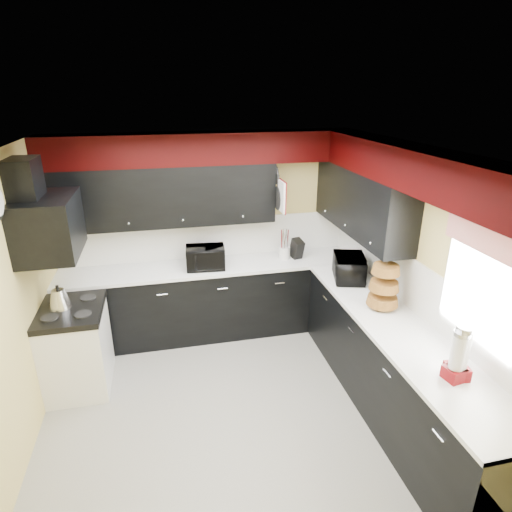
{
  "coord_description": "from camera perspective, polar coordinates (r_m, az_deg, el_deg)",
  "views": [
    {
      "loc": [
        -0.52,
        -3.33,
        2.97
      ],
      "look_at": [
        0.42,
        0.83,
        1.28
      ],
      "focal_mm": 30.0,
      "sensor_mm": 36.0,
      "label": 1
    }
  ],
  "objects": [
    {
      "name": "cab_back",
      "position": [
        5.47,
        -5.9,
        -5.93
      ],
      "size": [
        3.6,
        0.6,
        0.9
      ],
      "primitive_type": "cube",
      "color": "black",
      "rests_on": "ground"
    },
    {
      "name": "cut_board",
      "position": [
        4.96,
        3.43,
        7.94
      ],
      "size": [
        0.03,
        0.26,
        0.35
      ],
      "primitive_type": "cube",
      "color": "white",
      "rests_on": "upper_back"
    },
    {
      "name": "wall_left",
      "position": [
        3.96,
        -30.34,
        -7.33
      ],
      "size": [
        0.06,
        3.6,
        2.5
      ],
      "primitive_type": "cube",
      "color": "#E0C666",
      "rests_on": "ground"
    },
    {
      "name": "window",
      "position": [
        3.64,
        28.14,
        -4.08
      ],
      "size": [
        0.03,
        0.86,
        0.96
      ],
      "primitive_type": null,
      "color": "white",
      "rests_on": "wall_right"
    },
    {
      "name": "cooktop",
      "position": [
        4.68,
        -23.53,
        -6.71
      ],
      "size": [
        0.62,
        0.77,
        0.06
      ],
      "primitive_type": "cube",
      "color": "black",
      "rests_on": "stove"
    },
    {
      "name": "microwave",
      "position": [
        4.92,
        12.35,
        -1.56
      ],
      "size": [
        0.45,
        0.56,
        0.27
      ],
      "primitive_type": "imported",
      "rotation": [
        0.0,
        0.0,
        1.28
      ],
      "color": "black",
      "rests_on": "counter_right"
    },
    {
      "name": "deco_plate",
      "position": [
        3.83,
        24.62,
        8.84
      ],
      "size": [
        0.03,
        0.24,
        0.24
      ],
      "primitive_type": null,
      "color": "white",
      "rests_on": "wall_right"
    },
    {
      "name": "counter_right",
      "position": [
        4.18,
        18.37,
        -8.99
      ],
      "size": [
        0.64,
        3.02,
        0.04
      ],
      "primitive_type": "cube",
      "color": "white",
      "rests_on": "cab_right"
    },
    {
      "name": "ceiling",
      "position": [
        3.4,
        -3.97,
        13.64
      ],
      "size": [
        3.6,
        3.6,
        0.06
      ],
      "primitive_type": "cube",
      "color": "white",
      "rests_on": "wall_back"
    },
    {
      "name": "soffit_right",
      "position": [
        3.86,
        21.5,
        10.55
      ],
      "size": [
        0.36,
        3.24,
        0.35
      ],
      "primitive_type": "cube",
      "color": "black",
      "rests_on": "wall_right"
    },
    {
      "name": "splash_right",
      "position": [
        4.42,
        20.09,
        -3.5
      ],
      "size": [
        0.02,
        3.6,
        0.5
      ],
      "primitive_type": "cube",
      "color": "white",
      "rests_on": "counter_right"
    },
    {
      "name": "upper_right",
      "position": [
        4.88,
        13.82,
        7.13
      ],
      "size": [
        0.35,
        1.8,
        0.7
      ],
      "primitive_type": "cube",
      "color": "black",
      "rests_on": "wall_right"
    },
    {
      "name": "splash_back",
      "position": [
        5.45,
        -6.58,
        2.39
      ],
      "size": [
        3.6,
        0.02,
        0.5
      ],
      "primitive_type": "cube",
      "color": "white",
      "rests_on": "counter_back"
    },
    {
      "name": "utensil_crock",
      "position": [
        5.42,
        3.8,
        0.45
      ],
      "size": [
        0.18,
        0.18,
        0.15
      ],
      "primitive_type": "cylinder",
      "rotation": [
        0.0,
        0.0,
        -0.35
      ],
      "color": "silver",
      "rests_on": "counter_back"
    },
    {
      "name": "dispenser_a",
      "position": [
        3.55,
        25.6,
        -11.63
      ],
      "size": [
        0.18,
        0.18,
        0.42
      ],
      "primitive_type": null,
      "rotation": [
        0.0,
        0.0,
        -0.19
      ],
      "color": "#5F0C06",
      "rests_on": "counter_right"
    },
    {
      "name": "wall_back",
      "position": [
        5.44,
        -6.62,
        3.02
      ],
      "size": [
        3.6,
        0.06,
        2.5
      ],
      "primitive_type": "cube",
      "color": "#E0C666",
      "rests_on": "ground"
    },
    {
      "name": "pan_low",
      "position": [
        5.33,
        2.18,
        8.05
      ],
      "size": [
        0.03,
        0.24,
        0.42
      ],
      "primitive_type": null,
      "color": "black",
      "rests_on": "upper_back"
    },
    {
      "name": "dispenser_b",
      "position": [
        3.53,
        25.28,
        -12.16
      ],
      "size": [
        0.16,
        0.16,
        0.38
      ],
      "primitive_type": null,
      "rotation": [
        0.0,
        0.0,
        0.16
      ],
      "color": "#5B0600",
      "rests_on": "counter_right"
    },
    {
      "name": "valance",
      "position": [
        3.46,
        28.6,
        1.79
      ],
      "size": [
        0.04,
        0.88,
        0.2
      ],
      "primitive_type": "cube",
      "color": "red",
      "rests_on": "wall_right"
    },
    {
      "name": "wall_right",
      "position": [
        4.41,
        20.3,
        -2.78
      ],
      "size": [
        0.06,
        3.6,
        2.5
      ],
      "primitive_type": "cube",
      "color": "#E0C666",
      "rests_on": "ground"
    },
    {
      "name": "cab_right",
      "position": [
        4.43,
        17.64,
        -14.25
      ],
      "size": [
        0.6,
        3.0,
        0.9
      ],
      "primitive_type": "cube",
      "color": "black",
      "rests_on": "ground"
    },
    {
      "name": "hood",
      "position": [
        4.37,
        -25.89,
        3.63
      ],
      "size": [
        0.5,
        0.78,
        0.55
      ],
      "primitive_type": "cube",
      "color": "black",
      "rests_on": "wall_left"
    },
    {
      "name": "toaster_oven",
      "position": [
        5.14,
        -6.75,
        -0.21
      ],
      "size": [
        0.48,
        0.41,
        0.26
      ],
      "primitive_type": "imported",
      "rotation": [
        0.0,
        0.0,
        -0.08
      ],
      "color": "black",
      "rests_on": "counter_back"
    },
    {
      "name": "pan_top",
      "position": [
        5.15,
        2.6,
        10.75
      ],
      "size": [
        0.03,
        0.22,
        0.4
      ],
      "primitive_type": null,
      "color": "black",
      "rests_on": "upper_back"
    },
    {
      "name": "hood_duct",
      "position": [
        4.31,
        -28.49,
        8.76
      ],
      "size": [
        0.24,
        0.4,
        0.4
      ],
      "primitive_type": "cube",
      "color": "black",
      "rests_on": "wall_left"
    },
    {
      "name": "upper_back",
      "position": [
        5.09,
        -12.3,
        7.84
      ],
      "size": [
        2.6,
        0.35,
        0.7
      ],
      "primitive_type": "cube",
      "color": "black",
      "rests_on": "wall_back"
    },
    {
      "name": "pan_mid",
      "position": [
        5.08,
        2.94,
        7.7
      ],
      "size": [
        0.03,
        0.28,
        0.46
      ],
      "primitive_type": null,
      "color": "black",
      "rests_on": "upper_back"
    },
    {
      "name": "knife_block",
      "position": [
        5.43,
        5.46,
        0.96
      ],
      "size": [
        0.14,
        0.18,
        0.25
      ],
      "primitive_type": "cube",
      "rotation": [
        0.0,
        0.0,
        0.21
      ],
      "color": "black",
      "rests_on": "counter_back"
    },
    {
      "name": "ground",
      "position": [
        4.49,
        -3.1,
        -19.81
      ],
      "size": [
        3.6,
        3.6,
        0.0
      ],
      "primitive_type": "plane",
      "color": "gray",
      "rests_on": "ground"
    },
    {
      "name": "soffit_back",
      "position": [
        5.02,
        -6.91,
        14.09
      ],
      "size": [
        3.6,
        0.36,
        0.35
      ],
      "primitive_type": "cube",
      "color": "black",
      "rests_on": "wall_back"
    },
    {
      "name": "baskets",
      "position": [
        4.33,
        16.7,
        -3.75
      ],
      "size": [
        0.27,
        0.27,
        0.5
      ],
      "primitive_type": null,
      "color": "brown",
      "rests_on": "upper_right"
    },
    {
      "name": "stove",
      "position": [
        4.9,
        -22.73,
        -11.46
      ],
      "size": [
        0.6,
        0.75,
        0.86
      ],
      "primitive_type": "cube",
      "color": "white",
      "rests_on": "ground"
    },
    {
      "name": "counter_back",
      "position": [
        5.27,
        -6.09,
        -1.39
      ],
      "size": [
        3.62,
        0.64,
        0.04
      ],
      "primitive_type": "cube",
      "color": "white",
      "rests_on": "cab_back"
    },
    {
      "name": "kettle",
      "position": [
        4.68,
        -24.76,
        -5.17
      ],
      "size": [
        0.22,
        0.22,
        0.19
      ],
      "primitive_type": null,
      "rotation": [
        0.0,
        0.0,
        -0.04
      ],
      "color": "silver",
      "rests_on": "cooktop"
    }
  ]
}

